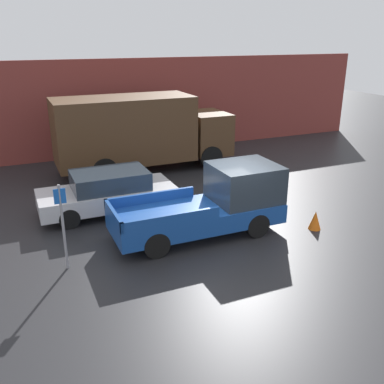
# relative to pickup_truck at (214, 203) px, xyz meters

# --- Properties ---
(ground_plane) EXTENTS (60.00, 60.00, 0.00)m
(ground_plane) POSITION_rel_pickup_truck_xyz_m (0.21, -0.32, -0.97)
(ground_plane) COLOR #232326
(building_wall) EXTENTS (28.00, 0.15, 4.80)m
(building_wall) POSITION_rel_pickup_truck_xyz_m (0.21, 10.47, 1.43)
(building_wall) COLOR brown
(building_wall) RESTS_ON ground
(pickup_truck) EXTENTS (5.27, 1.99, 2.08)m
(pickup_truck) POSITION_rel_pickup_truck_xyz_m (0.00, 0.00, 0.00)
(pickup_truck) COLOR #194799
(pickup_truck) RESTS_ON ground
(car) EXTENTS (4.63, 1.95, 1.48)m
(car) POSITION_rel_pickup_truck_xyz_m (-2.68, 2.92, -0.21)
(car) COLOR silver
(car) RESTS_ON ground
(delivery_truck) EXTENTS (7.94, 2.56, 3.36)m
(delivery_truck) POSITION_rel_pickup_truck_xyz_m (-0.22, 7.29, 0.86)
(delivery_truck) COLOR #4C331E
(delivery_truck) RESTS_ON ground
(parking_sign) EXTENTS (0.30, 0.07, 2.37)m
(parking_sign) POSITION_rel_pickup_truck_xyz_m (-4.61, -0.49, 0.37)
(parking_sign) COLOR gray
(parking_sign) RESTS_ON ground
(newspaper_box) EXTENTS (0.45, 0.40, 1.04)m
(newspaper_box) POSITION_rel_pickup_truck_xyz_m (-1.25, 10.15, -0.45)
(newspaper_box) COLOR gold
(newspaper_box) RESTS_ON ground
(traffic_cone) EXTENTS (0.40, 0.40, 0.61)m
(traffic_cone) POSITION_rel_pickup_truck_xyz_m (3.05, -1.13, -0.66)
(traffic_cone) COLOR orange
(traffic_cone) RESTS_ON ground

